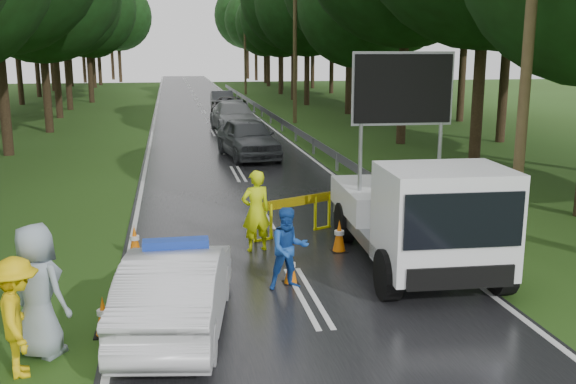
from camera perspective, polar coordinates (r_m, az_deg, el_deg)
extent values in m
plane|color=#274513|center=(11.90, 1.70, -9.32)|extent=(160.00, 160.00, 0.00)
cube|color=black|center=(41.10, -7.11, 6.30)|extent=(7.00, 140.00, 0.02)
cylinder|color=gray|center=(13.02, 17.94, -6.35)|extent=(0.12, 0.12, 0.70)
cube|color=gray|center=(41.42, -1.97, 7.19)|extent=(0.05, 60.00, 0.30)
cylinder|color=#4D3C23|center=(14.86, 20.73, 13.96)|extent=(0.24, 0.24, 10.00)
cylinder|color=#4D3C23|center=(39.52, 0.63, 13.39)|extent=(0.24, 0.24, 10.00)
cylinder|color=#4D3C23|center=(65.23, -3.84, 13.04)|extent=(0.24, 0.24, 10.00)
imported|color=silver|center=(10.51, -9.79, -8.53)|extent=(2.08, 4.33, 1.37)
cube|color=#1938A5|center=(10.27, -9.95, -4.60)|extent=(1.06, 0.44, 0.14)
cube|color=gray|center=(14.07, 10.53, -3.39)|extent=(2.48, 4.84, 0.28)
cube|color=white|center=(14.99, 9.27, -0.57)|extent=(2.49, 2.82, 0.62)
cube|color=white|center=(12.02, 13.65, -2.38)|extent=(2.34, 1.91, 1.92)
cube|color=black|center=(11.14, 15.40, -2.47)|extent=(2.08, 0.15, 0.96)
cube|color=black|center=(14.20, 10.17, 9.03)|extent=(2.14, 0.24, 1.46)
cylinder|color=black|center=(11.75, 8.89, -7.29)|extent=(0.36, 0.96, 0.95)
cylinder|color=black|center=(12.51, 18.40, -6.56)|extent=(0.36, 0.96, 0.95)
cylinder|color=black|center=(15.08, 5.05, -2.71)|extent=(0.36, 0.96, 0.95)
cylinder|color=black|center=(15.68, 12.71, -2.38)|extent=(0.36, 0.96, 0.95)
cube|color=#E7EA0C|center=(14.97, -2.93, -2.92)|extent=(0.07, 0.07, 0.88)
cube|color=#E7EA0C|center=(15.20, -1.52, -2.67)|extent=(0.07, 0.07, 0.88)
cube|color=#E7EA0C|center=(15.95, 2.44, -1.95)|extent=(0.07, 0.07, 0.88)
cube|color=#E7EA0C|center=(16.21, 3.68, -1.72)|extent=(0.07, 0.07, 0.88)
cube|color=#F2CC00|center=(15.47, 0.51, -0.88)|extent=(2.10, 1.00, 0.22)
imported|color=#D7F20D|center=(14.24, -2.87, -1.72)|extent=(0.76, 0.59, 1.85)
imported|color=#1A4DAD|center=(12.05, 0.08, -5.05)|extent=(0.83, 0.68, 1.58)
imported|color=yellow|center=(9.69, -22.88, -10.21)|extent=(0.88, 1.22, 1.70)
imported|color=#8E9DAB|center=(10.11, -21.35, -8.18)|extent=(1.17, 1.09, 2.01)
imported|color=#474A4F|center=(26.88, -3.59, 4.82)|extent=(2.55, 5.02, 1.64)
imported|color=gray|center=(35.75, -4.82, 6.69)|extent=(2.57, 5.61, 1.59)
imported|color=black|center=(41.74, -5.19, 7.42)|extent=(2.77, 5.37, 1.45)
imported|color=#404247|center=(47.69, -5.86, 8.05)|extent=(1.55, 4.39, 1.45)
cube|color=black|center=(10.81, -16.00, -12.10)|extent=(0.31, 0.31, 0.03)
cone|color=orange|center=(10.68, -16.11, -10.50)|extent=(0.26, 0.26, 0.64)
cube|color=black|center=(12.53, 0.24, -8.10)|extent=(0.31, 0.31, 0.03)
cone|color=orange|center=(12.42, 0.24, -6.72)|extent=(0.25, 0.25, 0.63)
cube|color=black|center=(14.46, 4.55, -5.26)|extent=(0.35, 0.35, 0.03)
cone|color=orange|center=(14.36, 4.57, -3.86)|extent=(0.29, 0.29, 0.73)
cube|color=black|center=(14.51, -13.40, -5.52)|extent=(0.33, 0.33, 0.03)
cone|color=orange|center=(14.41, -13.47, -4.21)|extent=(0.27, 0.27, 0.69)
cube|color=black|center=(16.76, 8.23, -2.85)|extent=(0.35, 0.35, 0.03)
cone|color=orange|center=(16.67, 8.27, -1.64)|extent=(0.29, 0.29, 0.72)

